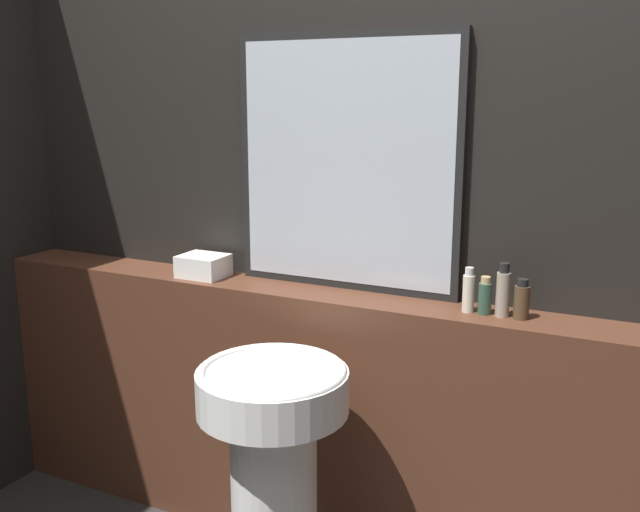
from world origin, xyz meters
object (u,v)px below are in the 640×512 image
conditioner_bottle (485,297)px  pedestal_sink (273,469)px  towel_stack (203,266)px  lotion_bottle (503,292)px  shampoo_bottle (469,291)px  body_wash_bottle (522,301)px  mirror (345,164)px

conditioner_bottle → pedestal_sink: bearing=-140.0°
towel_stack → lotion_bottle: (1.09, 0.00, 0.04)m
pedestal_sink → lotion_bottle: bearing=37.2°
pedestal_sink → shampoo_bottle: size_ratio=5.96×
shampoo_bottle → conditioner_bottle: (0.05, 0.00, -0.01)m
conditioner_bottle → towel_stack: bearing=180.0°
lotion_bottle → body_wash_bottle: (0.06, -0.00, -0.02)m
towel_stack → body_wash_bottle: 1.14m
conditioner_bottle → lotion_bottle: 0.06m
towel_stack → body_wash_bottle: bearing=-0.0°
mirror → body_wash_bottle: 0.73m
shampoo_bottle → conditioner_bottle: size_ratio=1.20×
mirror → body_wash_bottle: size_ratio=6.95×
conditioner_bottle → lotion_bottle: bearing=0.0°
mirror → body_wash_bottle: bearing=-8.1°
pedestal_sink → body_wash_bottle: (0.62, 0.42, 0.49)m
shampoo_bottle → lotion_bottle: lotion_bottle is taller
conditioner_bottle → lotion_bottle: size_ratio=0.71×
pedestal_sink → lotion_bottle: (0.56, 0.42, 0.51)m
pedestal_sink → mirror: (-0.00, 0.51, 0.86)m
towel_stack → shampoo_bottle: shampoo_bottle is taller
pedestal_sink → lotion_bottle: size_ratio=5.06×
towel_stack → conditioner_bottle: size_ratio=1.41×
shampoo_bottle → lotion_bottle: size_ratio=0.85×
shampoo_bottle → body_wash_bottle: 0.16m
pedestal_sink → lotion_bottle: 0.87m
towel_stack → shampoo_bottle: 0.98m
mirror → conditioner_bottle: bearing=-9.8°
mirror → shampoo_bottle: 0.59m
conditioner_bottle → lotion_bottle: lotion_bottle is taller
mirror → pedestal_sink: bearing=-89.7°
lotion_bottle → pedestal_sink: bearing=-142.8°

